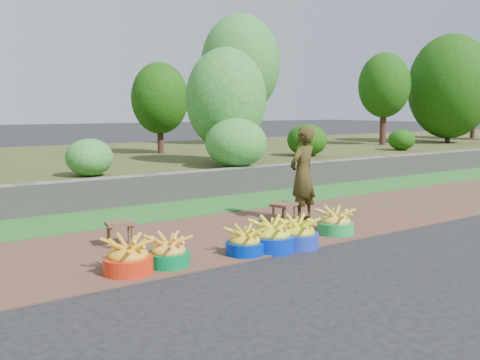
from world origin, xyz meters
TOP-DOWN VIEW (x-y plane):
  - ground_plane at (0.00, 0.00)m, footprint 120.00×120.00m
  - dirt_shoulder at (0.00, 1.25)m, footprint 80.00×2.50m
  - grass_verge at (0.00, 3.25)m, footprint 80.00×1.50m
  - retaining_wall at (0.00, 4.10)m, footprint 80.00×0.35m
  - earth_bank at (0.00, 9.00)m, footprint 80.00×10.00m
  - vegetation at (-1.10, 7.77)m, footprint 36.49×8.44m
  - basin_a at (-2.07, 0.35)m, footprint 0.53×0.53m
  - basin_b at (-1.59, 0.35)m, footprint 0.48×0.48m
  - basin_c at (-0.62, 0.24)m, footprint 0.46×0.46m
  - basin_d at (-0.22, 0.20)m, footprint 0.54×0.54m
  - basin_e at (0.16, 0.16)m, footprint 0.52×0.52m
  - basin_f at (1.03, 0.37)m, footprint 0.50×0.50m
  - stool_left at (-1.69, 1.47)m, footprint 0.39×0.33m
  - stool_right at (0.80, 1.22)m, footprint 0.45×0.40m
  - vendor_woman at (1.19, 1.24)m, footprint 0.61×0.48m

SIDE VIEW (x-z plane):
  - ground_plane at x=0.00m, z-range 0.00..0.00m
  - dirt_shoulder at x=0.00m, z-range 0.00..0.02m
  - grass_verge at x=0.00m, z-range 0.00..0.04m
  - basin_c at x=-0.62m, z-range -0.02..0.33m
  - basin_b at x=-1.59m, z-range -0.02..0.34m
  - basin_f at x=1.03m, z-range -0.02..0.36m
  - basin_e at x=0.16m, z-range -0.02..0.37m
  - basin_a at x=-2.07m, z-range -0.02..0.38m
  - basin_d at x=-0.22m, z-range -0.02..0.39m
  - earth_bank at x=0.00m, z-range 0.00..0.50m
  - stool_left at x=-1.69m, z-range 0.11..0.42m
  - retaining_wall at x=0.00m, z-range 0.00..0.55m
  - stool_right at x=0.80m, z-range 0.12..0.45m
  - vendor_woman at x=1.19m, z-range 0.02..1.49m
  - vegetation at x=-1.10m, z-range 0.42..5.08m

